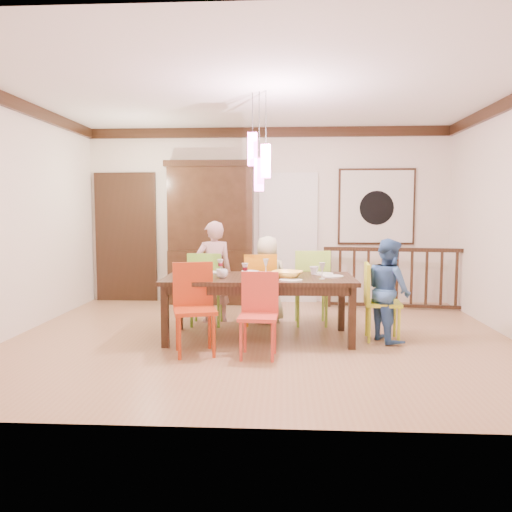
# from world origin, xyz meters

# --- Properties ---
(floor) EXTENTS (6.00, 6.00, 0.00)m
(floor) POSITION_xyz_m (0.00, 0.00, 0.00)
(floor) COLOR #A5764F
(floor) RESTS_ON ground
(ceiling) EXTENTS (6.00, 6.00, 0.00)m
(ceiling) POSITION_xyz_m (0.00, 0.00, 2.90)
(ceiling) COLOR white
(ceiling) RESTS_ON wall_back
(wall_back) EXTENTS (6.00, 0.00, 6.00)m
(wall_back) POSITION_xyz_m (0.00, 2.50, 1.45)
(wall_back) COLOR beige
(wall_back) RESTS_ON floor
(wall_left) EXTENTS (0.00, 5.00, 5.00)m
(wall_left) POSITION_xyz_m (-3.00, 0.00, 1.45)
(wall_left) COLOR beige
(wall_left) RESTS_ON floor
(crown_molding) EXTENTS (6.00, 5.00, 0.16)m
(crown_molding) POSITION_xyz_m (0.00, 0.00, 2.82)
(crown_molding) COLOR black
(crown_molding) RESTS_ON wall_back
(panel_door) EXTENTS (1.04, 0.07, 2.24)m
(panel_door) POSITION_xyz_m (-2.40, 2.45, 1.05)
(panel_door) COLOR black
(panel_door) RESTS_ON wall_back
(white_doorway) EXTENTS (0.97, 0.05, 2.22)m
(white_doorway) POSITION_xyz_m (0.35, 2.46, 1.05)
(white_doorway) COLOR silver
(white_doorway) RESTS_ON wall_back
(painting) EXTENTS (1.25, 0.06, 1.25)m
(painting) POSITION_xyz_m (1.80, 2.46, 1.60)
(painting) COLOR black
(painting) RESTS_ON wall_back
(pendant_cluster) EXTENTS (0.27, 0.21, 1.14)m
(pendant_cluster) POSITION_xyz_m (-0.01, -0.01, 2.11)
(pendant_cluster) COLOR #FF4CBC
(pendant_cluster) RESTS_ON ceiling
(dining_table) EXTENTS (2.26, 1.07, 0.75)m
(dining_table) POSITION_xyz_m (-0.01, -0.01, 0.67)
(dining_table) COLOR black
(dining_table) RESTS_ON floor
(chair_far_left) EXTENTS (0.45, 0.45, 0.98)m
(chair_far_left) POSITION_xyz_m (-0.76, 0.70, 0.56)
(chair_far_left) COLOR #6EAC2F
(chair_far_left) RESTS_ON floor
(chair_far_mid) EXTENTS (0.51, 0.51, 0.96)m
(chair_far_mid) POSITION_xyz_m (-0.06, 0.79, 0.55)
(chair_far_mid) COLOR orange
(chair_far_mid) RESTS_ON floor
(chair_far_right) EXTENTS (0.47, 0.47, 1.01)m
(chair_far_right) POSITION_xyz_m (0.65, 0.79, 0.58)
(chair_far_right) COLOR #97CF3F
(chair_far_right) RESTS_ON floor
(chair_near_left) EXTENTS (0.54, 0.54, 0.97)m
(chair_near_left) POSITION_xyz_m (-0.66, -0.70, 0.56)
(chair_near_left) COLOR #A93110
(chair_near_left) RESTS_ON floor
(chair_near_mid) EXTENTS (0.42, 0.42, 0.88)m
(chair_near_mid) POSITION_xyz_m (0.02, -0.78, 0.50)
(chair_near_mid) COLOR red
(chair_near_mid) RESTS_ON floor
(chair_end_right) EXTENTS (0.44, 0.44, 0.91)m
(chair_end_right) POSITION_xyz_m (1.45, 0.00, 0.52)
(chair_end_right) COLOR #BAC923
(chair_end_right) RESTS_ON floor
(china_hutch) EXTENTS (1.48, 0.46, 2.34)m
(china_hutch) POSITION_xyz_m (-0.92, 2.30, 1.17)
(china_hutch) COLOR black
(china_hutch) RESTS_ON floor
(balustrade) EXTENTS (2.29, 0.36, 0.96)m
(balustrade) POSITION_xyz_m (2.05, 1.95, 0.50)
(balustrade) COLOR black
(balustrade) RESTS_ON floor
(person_far_left) EXTENTS (0.58, 0.47, 1.39)m
(person_far_left) POSITION_xyz_m (-0.68, 0.88, 0.70)
(person_far_left) COLOR #D4A1A4
(person_far_left) RESTS_ON floor
(person_far_mid) EXTENTS (0.65, 0.49, 1.19)m
(person_far_mid) POSITION_xyz_m (0.06, 0.89, 0.60)
(person_far_mid) COLOR #C1BD92
(person_far_mid) RESTS_ON floor
(person_end_right) EXTENTS (0.63, 0.71, 1.21)m
(person_end_right) POSITION_xyz_m (1.51, -0.02, 0.61)
(person_end_right) COLOR #3962A0
(person_end_right) RESTS_ON floor
(serving_bowl) EXTENTS (0.44, 0.44, 0.09)m
(serving_bowl) POSITION_xyz_m (0.32, -0.14, 0.79)
(serving_bowl) COLOR yellow
(serving_bowl) RESTS_ON dining_table
(small_bowl) EXTENTS (0.27, 0.27, 0.06)m
(small_bowl) POSITION_xyz_m (-0.12, 0.02, 0.78)
(small_bowl) COLOR white
(small_bowl) RESTS_ON dining_table
(cup_left) EXTENTS (0.18, 0.18, 0.11)m
(cup_left) POSITION_xyz_m (-0.44, -0.17, 0.80)
(cup_left) COLOR silver
(cup_left) RESTS_ON dining_table
(cup_right) EXTENTS (0.13, 0.13, 0.10)m
(cup_right) POSITION_xyz_m (0.65, 0.22, 0.80)
(cup_right) COLOR silver
(cup_right) RESTS_ON dining_table
(plate_far_left) EXTENTS (0.26, 0.26, 0.01)m
(plate_far_left) POSITION_xyz_m (-0.65, 0.31, 0.76)
(plate_far_left) COLOR white
(plate_far_left) RESTS_ON dining_table
(plate_far_mid) EXTENTS (0.26, 0.26, 0.01)m
(plate_far_mid) POSITION_xyz_m (-0.04, 0.26, 0.76)
(plate_far_mid) COLOR white
(plate_far_mid) RESTS_ON dining_table
(plate_far_right) EXTENTS (0.26, 0.26, 0.01)m
(plate_far_right) POSITION_xyz_m (0.76, 0.26, 0.76)
(plate_far_right) COLOR white
(plate_far_right) RESTS_ON dining_table
(plate_near_left) EXTENTS (0.26, 0.26, 0.01)m
(plate_near_left) POSITION_xyz_m (-0.71, -0.31, 0.76)
(plate_near_left) COLOR white
(plate_near_left) RESTS_ON dining_table
(plate_near_mid) EXTENTS (0.26, 0.26, 0.01)m
(plate_near_mid) POSITION_xyz_m (0.36, -0.35, 0.76)
(plate_near_mid) COLOR white
(plate_near_mid) RESTS_ON dining_table
(plate_end_right) EXTENTS (0.26, 0.26, 0.01)m
(plate_end_right) POSITION_xyz_m (0.86, 0.03, 0.76)
(plate_end_right) COLOR white
(plate_end_right) RESTS_ON dining_table
(wine_glass_a) EXTENTS (0.08, 0.08, 0.19)m
(wine_glass_a) POSITION_xyz_m (-0.50, 0.15, 0.84)
(wine_glass_a) COLOR #590C19
(wine_glass_a) RESTS_ON dining_table
(wine_glass_b) EXTENTS (0.08, 0.08, 0.19)m
(wine_glass_b) POSITION_xyz_m (0.06, 0.24, 0.84)
(wine_glass_b) COLOR silver
(wine_glass_b) RESTS_ON dining_table
(wine_glass_c) EXTENTS (0.08, 0.08, 0.19)m
(wine_glass_c) POSITION_xyz_m (-0.16, -0.29, 0.84)
(wine_glass_c) COLOR #590C19
(wine_glass_c) RESTS_ON dining_table
(wine_glass_d) EXTENTS (0.08, 0.08, 0.19)m
(wine_glass_d) POSITION_xyz_m (0.72, -0.18, 0.84)
(wine_glass_d) COLOR silver
(wine_glass_d) RESTS_ON dining_table
(napkin) EXTENTS (0.18, 0.14, 0.01)m
(napkin) POSITION_xyz_m (-0.05, -0.35, 0.76)
(napkin) COLOR #D83359
(napkin) RESTS_ON dining_table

